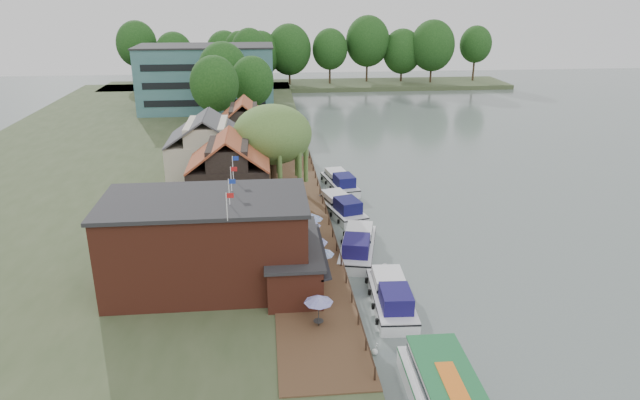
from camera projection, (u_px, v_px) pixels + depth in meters
name	position (u px, v px, depth m)	size (l,w,h in m)	color
ground	(405.00, 280.00, 47.73)	(260.00, 260.00, 0.00)	slate
land_bank	(128.00, 165.00, 77.49)	(50.00, 140.00, 1.00)	#384728
quay_deck	(302.00, 226.00, 55.97)	(6.00, 50.00, 0.10)	#47301E
quay_rail	(328.00, 219.00, 56.53)	(0.20, 49.00, 1.00)	black
pub	(233.00, 241.00, 43.90)	(20.00, 11.00, 7.30)	maroon
hotel_block	(207.00, 78.00, 108.62)	(25.40, 12.40, 12.30)	#38666B
cottage_a	(230.00, 175.00, 57.61)	(8.60, 7.60, 8.50)	black
cottage_b	(208.00, 150.00, 66.68)	(9.60, 8.60, 8.50)	beige
cottage_c	(244.00, 132.00, 75.45)	(7.60, 7.60, 8.50)	black
willow	(273.00, 152.00, 62.37)	(8.60, 8.60, 10.43)	#476B2D
umbrella_0	(319.00, 310.00, 38.89)	(2.02, 2.02, 2.38)	navy
umbrella_1	(321.00, 261.00, 45.93)	(2.13, 2.13, 2.38)	navy
umbrella_2	(313.00, 250.00, 48.03)	(2.45, 2.45, 2.38)	#1C249B
umbrella_3	(308.00, 233.00, 51.41)	(2.35, 2.35, 2.38)	navy
umbrella_4	(312.00, 225.00, 52.98)	(2.03, 2.03, 2.38)	#1B3E99
cruiser_0	(391.00, 293.00, 43.38)	(3.19, 9.86, 2.39)	silver
cruiser_1	(358.00, 242.00, 51.93)	(3.28, 10.15, 2.47)	silver
cruiser_2	(341.00, 204.00, 61.34)	(3.17, 9.80, 2.37)	silver
cruiser_3	(340.00, 180.00, 69.45)	(3.04, 9.42, 2.27)	silver
swan	(375.00, 351.00, 37.95)	(0.44, 0.44, 0.44)	white
bank_tree_0	(215.00, 100.00, 84.23)	(7.17, 7.17, 13.12)	#143811
bank_tree_1	(253.00, 95.00, 91.18)	(6.83, 6.83, 12.28)	#143811
bank_tree_2	(224.00, 83.00, 97.12)	(8.37, 8.37, 13.94)	#143811
bank_tree_3	(228.00, 75.00, 116.62)	(7.66, 7.66, 11.09)	#143811
bank_tree_4	(250.00, 61.00, 125.55)	(7.70, 7.70, 14.35)	#143811
bank_tree_5	(240.00, 61.00, 131.40)	(6.35, 6.35, 13.34)	#143811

